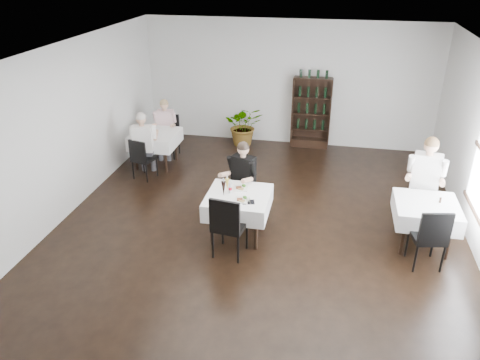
% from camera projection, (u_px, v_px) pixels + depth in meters
% --- Properties ---
extents(room_shell, '(9.00, 9.00, 9.00)m').
position_uv_depth(room_shell, '(257.00, 155.00, 7.29)').
color(room_shell, black).
rests_on(room_shell, ground).
extents(wine_shelf, '(0.90, 0.28, 1.75)m').
position_uv_depth(wine_shelf, '(311.00, 114.00, 11.27)').
color(wine_shelf, black).
rests_on(wine_shelf, ground).
extents(main_table, '(1.03, 1.03, 0.77)m').
position_uv_depth(main_table, '(238.00, 203.00, 7.73)').
color(main_table, black).
rests_on(main_table, ground).
extents(left_table, '(0.98, 0.98, 0.77)m').
position_uv_depth(left_table, '(155.00, 139.00, 10.36)').
color(left_table, black).
rests_on(left_table, ground).
extents(right_table, '(0.98, 0.98, 0.77)m').
position_uv_depth(right_table, '(426.00, 212.00, 7.46)').
color(right_table, black).
rests_on(right_table, ground).
extents(potted_tree, '(1.07, 0.97, 1.01)m').
position_uv_depth(potted_tree, '(244.00, 125.00, 11.53)').
color(potted_tree, '#265A1F').
rests_on(potted_tree, ground).
extents(main_chair_far, '(0.57, 0.57, 0.97)m').
position_uv_depth(main_chair_far, '(243.00, 184.00, 8.51)').
color(main_chair_far, black).
rests_on(main_chair_far, ground).
extents(main_chair_near, '(0.55, 0.55, 1.06)m').
position_uv_depth(main_chair_near, '(228.00, 223.00, 7.17)').
color(main_chair_near, black).
rests_on(main_chair_near, ground).
extents(left_chair_far, '(0.45, 0.45, 0.97)m').
position_uv_depth(left_chair_far, '(169.00, 133.00, 10.92)').
color(left_chair_far, black).
rests_on(left_chair_far, ground).
extents(left_chair_near, '(0.51, 0.51, 0.90)m').
position_uv_depth(left_chair_near, '(142.00, 157.00, 9.74)').
color(left_chair_near, black).
rests_on(left_chair_near, ground).
extents(right_chair_far, '(0.53, 0.54, 0.92)m').
position_uv_depth(right_chair_far, '(424.00, 195.00, 8.19)').
color(right_chair_far, black).
rests_on(right_chair_far, ground).
extents(right_chair_near, '(0.54, 0.55, 1.02)m').
position_uv_depth(right_chair_near, '(430.00, 235.00, 6.92)').
color(right_chair_near, black).
rests_on(right_chair_near, ground).
extents(diner_main, '(0.62, 0.66, 1.43)m').
position_uv_depth(diner_main, '(241.00, 175.00, 8.20)').
color(diner_main, '#404047').
rests_on(diner_main, ground).
extents(diner_left_far, '(0.55, 0.56, 1.36)m').
position_uv_depth(diner_left_far, '(165.00, 124.00, 10.75)').
color(diner_left_far, '#404047').
rests_on(diner_left_far, ground).
extents(diner_left_near, '(0.59, 0.62, 1.44)m').
position_uv_depth(diner_left_near, '(144.00, 140.00, 9.73)').
color(diner_left_near, '#404047').
rests_on(diner_left_near, ground).
extents(diner_right_far, '(0.67, 0.70, 1.64)m').
position_uv_depth(diner_right_far, '(425.00, 177.00, 7.85)').
color(diner_right_far, '#404047').
rests_on(diner_right_far, ground).
extents(plate_far, '(0.26, 0.26, 0.07)m').
position_uv_depth(plate_far, '(241.00, 188.00, 7.85)').
color(plate_far, white).
rests_on(plate_far, main_table).
extents(plate_near, '(0.23, 0.23, 0.07)m').
position_uv_depth(plate_near, '(242.00, 200.00, 7.47)').
color(plate_near, white).
rests_on(plate_near, main_table).
extents(pilsner_dark, '(0.07, 0.07, 0.32)m').
position_uv_depth(pilsner_dark, '(224.00, 189.00, 7.57)').
color(pilsner_dark, black).
rests_on(pilsner_dark, main_table).
extents(pilsner_lager, '(0.07, 0.07, 0.29)m').
position_uv_depth(pilsner_lager, '(227.00, 185.00, 7.72)').
color(pilsner_lager, gold).
rests_on(pilsner_lager, main_table).
extents(coke_bottle, '(0.06, 0.06, 0.24)m').
position_uv_depth(coke_bottle, '(230.00, 188.00, 7.68)').
color(coke_bottle, silver).
rests_on(coke_bottle, main_table).
extents(napkin_cutlery, '(0.22, 0.21, 0.02)m').
position_uv_depth(napkin_cutlery, '(248.00, 202.00, 7.43)').
color(napkin_cutlery, black).
rests_on(napkin_cutlery, main_table).
extents(pepper_mill, '(0.05, 0.05, 0.09)m').
position_uv_depth(pepper_mill, '(440.00, 200.00, 7.40)').
color(pepper_mill, black).
rests_on(pepper_mill, right_table).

